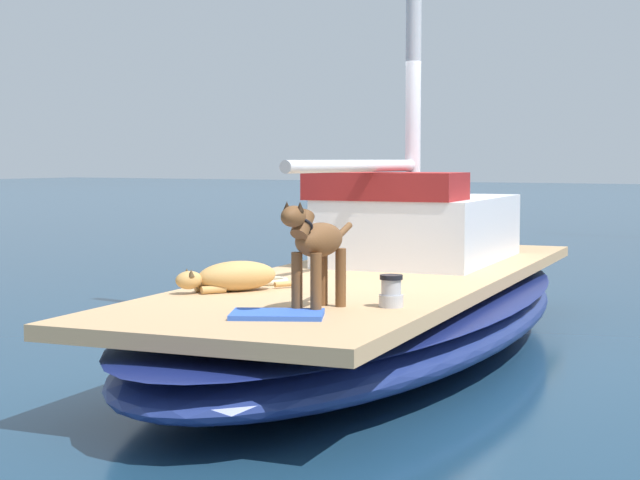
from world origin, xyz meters
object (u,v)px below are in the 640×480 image
coiled_rope (268,281)px  deck_towel (277,314)px  dog_tan (233,277)px  sailboat_main (379,312)px  deck_winch (391,292)px  dog_brown (316,244)px

coiled_rope → deck_towel: coiled_rope is taller
dog_tan → coiled_rope: (-0.03, 0.52, -0.08)m
sailboat_main → deck_winch: bearing=-61.2°
sailboat_main → coiled_rope: (-0.43, -1.06, 0.35)m
deck_towel → dog_tan: bearing=137.2°
sailboat_main → deck_winch: (0.94, -1.72, 0.42)m
sailboat_main → deck_towel: 2.52m
deck_winch → deck_towel: size_ratio=0.38×
sailboat_main → deck_winch: size_ratio=35.70×
dog_brown → coiled_rope: size_ratio=2.90×
dog_tan → deck_towel: (0.93, -0.86, -0.09)m
sailboat_main → dog_brown: (0.60, -2.09, 0.75)m
sailboat_main → deck_winch: 2.00m
dog_tan → dog_brown: (1.00, -0.52, 0.32)m
dog_brown → deck_winch: dog_brown is taller
dog_tan → coiled_rope: 0.53m
sailboat_main → dog_brown: dog_brown is taller
coiled_rope → deck_towel: 1.68m
coiled_rope → sailboat_main: bearing=67.8°
deck_winch → coiled_rope: (-1.38, 0.66, -0.08)m
dog_tan → coiled_rope: dog_tan is taller
dog_tan → coiled_rope: bearing=93.7°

